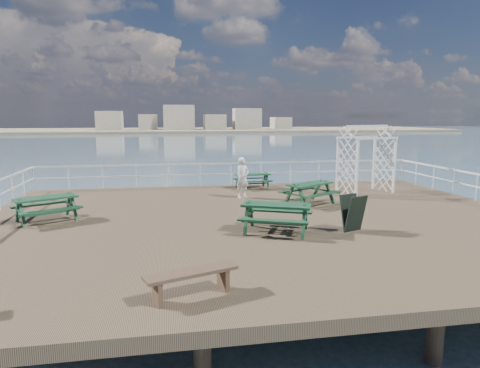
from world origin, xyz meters
name	(u,v)px	position (x,y,z in m)	size (l,w,h in m)	color
ground	(263,223)	(0.00, 0.00, -0.15)	(18.00, 14.00, 0.30)	brown
sea_backdrop	(210,127)	(12.54, 134.07, -0.51)	(300.00, 300.00, 9.20)	#3B5064
railing	(246,180)	(-0.07, 2.57, 0.87)	(17.77, 13.76, 1.10)	silver
picnic_table_a	(46,204)	(-6.81, 0.83, 0.57)	(2.30, 2.16, 0.89)	#163D22
picnic_table_b	(252,178)	(0.83, 5.80, 0.49)	(1.66, 1.37, 0.77)	#163D22
picnic_table_c	(310,189)	(2.23, 1.90, 0.59)	(2.39, 2.26, 0.92)	#163D22
picnic_table_d	(276,212)	(-0.03, -1.69, 0.60)	(2.39, 2.19, 0.94)	#163D22
flat_bench_far	(191,277)	(-2.69, -5.69, 0.38)	(1.78, 0.98, 0.50)	brown
trellis_arbor	(366,163)	(5.38, 3.77, 1.29)	(2.61, 1.92, 2.91)	silver
sandwich_board	(353,213)	(2.17, -1.94, 0.52)	(0.78, 0.69, 1.07)	black
person	(243,178)	(-0.02, 3.63, 0.82)	(0.60, 0.39, 1.65)	silver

